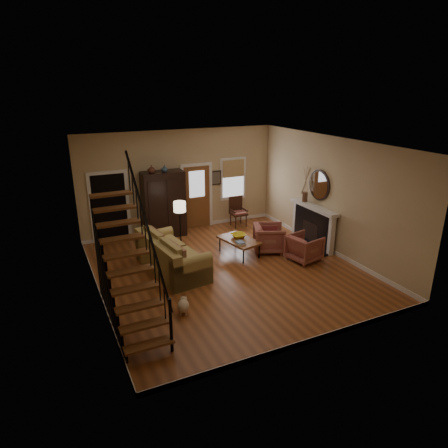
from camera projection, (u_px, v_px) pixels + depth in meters
name	position (u px, v px, depth m)	size (l,w,h in m)	color
room	(187.00, 200.00, 11.32)	(7.00, 7.33, 3.30)	#9B5227
staircase	(127.00, 249.00, 7.72)	(0.94, 2.80, 3.20)	brown
fireplace	(314.00, 222.00, 11.93)	(0.33, 1.95, 2.30)	black
armoire	(164.00, 204.00, 12.54)	(1.30, 0.60, 2.10)	black
vase_a	(151.00, 169.00, 11.92)	(0.24, 0.24, 0.25)	#4C2619
vase_b	(164.00, 169.00, 12.09)	(0.20, 0.20, 0.21)	#334C60
sofa	(172.00, 254.00, 10.35)	(1.05, 2.43, 0.91)	#A88E4C
coffee_table	(239.00, 247.00, 11.38)	(0.72, 1.23, 0.47)	brown
bowl	(238.00, 236.00, 11.43)	(0.42, 0.42, 0.10)	yellow
books	(240.00, 243.00, 10.98)	(0.23, 0.31, 0.06)	beige
armchair_left	(304.00, 248.00, 10.98)	(0.78, 0.81, 0.73)	maroon
armchair_right	(269.00, 238.00, 11.58)	(0.85, 0.87, 0.79)	maroon
floor_lamp	(180.00, 227.00, 11.41)	(0.35, 0.35, 1.52)	black
side_chair	(238.00, 212.00, 13.58)	(0.54, 0.54, 1.02)	#3E2113
dog	(183.00, 307.00, 8.48)	(0.25, 0.42, 0.31)	beige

